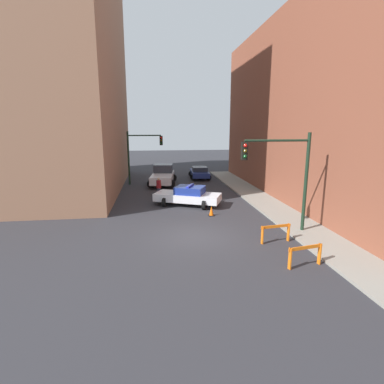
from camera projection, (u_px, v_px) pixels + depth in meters
ground_plane at (195, 237)px, 15.58m from camera, size 120.00×120.00×0.00m
sidewalk_right at (307, 230)px, 16.35m from camera, size 2.40×44.00×0.12m
building_corner_left at (31, 59)px, 25.25m from camera, size 14.00×20.00×22.40m
building_right at (349, 108)px, 23.54m from camera, size 12.00×28.00×14.05m
traffic_light_near at (286, 168)px, 15.39m from camera, size 3.64×0.35×5.20m
traffic_light_far at (140, 150)px, 29.16m from camera, size 3.44×0.35×5.20m
police_car at (188, 196)px, 21.70m from camera, size 5.05×3.58×1.52m
white_truck at (163, 175)px, 29.71m from camera, size 3.06×5.60×1.90m
parked_car_near at (199, 172)px, 33.22m from camera, size 2.40×4.38×1.31m
pedestrian_crossing at (159, 188)px, 23.88m from camera, size 0.41×0.41×1.66m
barrier_front at (305, 252)px, 12.09m from camera, size 1.58×0.44×0.90m
barrier_mid at (276, 231)px, 14.66m from camera, size 1.59×0.37×0.90m
traffic_cone at (211, 211)px, 19.19m from camera, size 0.36×0.36×0.66m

